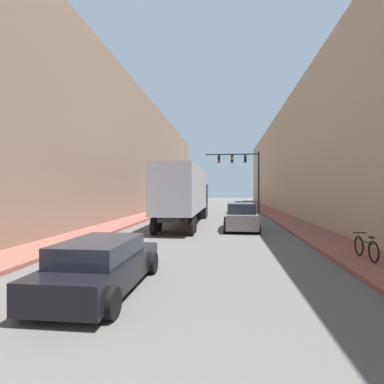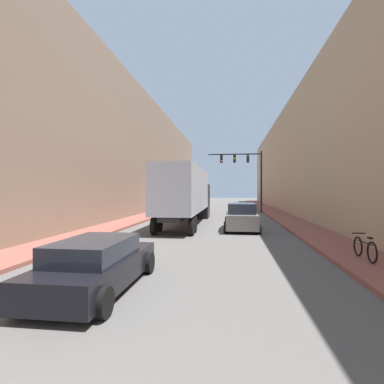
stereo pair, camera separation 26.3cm
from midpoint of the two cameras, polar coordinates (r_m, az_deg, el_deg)
The scene contains 9 objects.
sidewalk_right at distance 30.58m, azimuth 16.59°, elevation -4.30°, with size 2.34×80.00×0.15m.
sidewalk_left at distance 31.22m, azimuth -7.18°, elevation -4.20°, with size 2.34×80.00×0.15m.
building_right at distance 31.59m, azimuth 24.15°, elevation 6.44°, with size 6.00×80.00×11.83m.
building_left at distance 32.69m, azimuth -14.34°, elevation 7.52°, with size 6.00×80.00×13.27m.
semi_truck at distance 22.30m, azimuth -0.64°, elevation -0.24°, with size 2.47×13.32×4.10m.
sedan_car at distance 8.21m, azimuth -16.71°, elevation -13.15°, with size 2.01×4.59×1.32m.
suv_car at distance 19.41m, azimuth 9.78°, elevation -4.79°, with size 2.15×4.45×1.72m.
traffic_signal_gantry at distance 34.76m, azimuth 10.73°, elevation 4.29°, with size 6.10×0.35×6.97m.
parked_bicycle at distance 12.15m, azimuth 30.58°, elevation -9.27°, with size 0.44×1.82×0.86m.
Camera 2 is at (1.69, -0.08, 2.55)m, focal length 28.00 mm.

